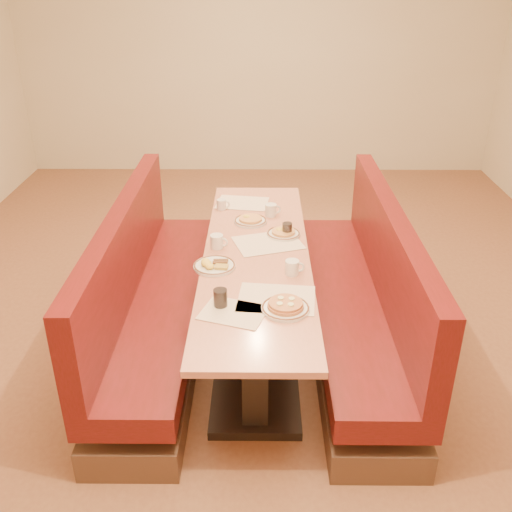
{
  "coord_description": "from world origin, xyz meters",
  "views": [
    {
      "loc": [
        0.03,
        -3.39,
        2.46
      ],
      "look_at": [
        0.0,
        -0.24,
        0.85
      ],
      "focal_mm": 40.0,
      "sensor_mm": 36.0,
      "label": 1
    }
  ],
  "objects_px": {
    "eggs_plate": "(214,265)",
    "coffee_mug_c": "(271,210)",
    "coffee_mug_a": "(293,267)",
    "soda_tumbler_near": "(220,298)",
    "coffee_mug_b": "(217,241)",
    "soda_tumbler_mid": "(287,229)",
    "diner_table": "(256,301)",
    "pancake_plate": "(286,307)",
    "coffee_mug_d": "(222,204)",
    "booth_left": "(152,302)",
    "booth_right": "(361,303)"
  },
  "relations": [
    {
      "from": "booth_right",
      "to": "eggs_plate",
      "type": "bearing_deg",
      "value": -168.36
    },
    {
      "from": "pancake_plate",
      "to": "soda_tumbler_near",
      "type": "relative_size",
      "value": 2.52
    },
    {
      "from": "booth_right",
      "to": "coffee_mug_b",
      "type": "relative_size",
      "value": 20.29
    },
    {
      "from": "eggs_plate",
      "to": "coffee_mug_d",
      "type": "bearing_deg",
      "value": 90.57
    },
    {
      "from": "coffee_mug_a",
      "to": "soda_tumbler_mid",
      "type": "xyz_separation_m",
      "value": [
        -0.01,
        0.56,
        -0.0
      ]
    },
    {
      "from": "diner_table",
      "to": "coffee_mug_d",
      "type": "height_order",
      "value": "coffee_mug_d"
    },
    {
      "from": "soda_tumbler_mid",
      "to": "booth_left",
      "type": "bearing_deg",
      "value": -163.65
    },
    {
      "from": "coffee_mug_c",
      "to": "soda_tumbler_near",
      "type": "height_order",
      "value": "soda_tumbler_near"
    },
    {
      "from": "diner_table",
      "to": "eggs_plate",
      "type": "xyz_separation_m",
      "value": [
        -0.27,
        -0.21,
        0.39
      ]
    },
    {
      "from": "pancake_plate",
      "to": "coffee_mug_c",
      "type": "distance_m",
      "value": 1.34
    },
    {
      "from": "pancake_plate",
      "to": "coffee_mug_c",
      "type": "xyz_separation_m",
      "value": [
        -0.06,
        1.34,
        0.03
      ]
    },
    {
      "from": "soda_tumbler_near",
      "to": "soda_tumbler_mid",
      "type": "relative_size",
      "value": 1.13
    },
    {
      "from": "booth_right",
      "to": "coffee_mug_a",
      "type": "distance_m",
      "value": 0.73
    },
    {
      "from": "coffee_mug_a",
      "to": "soda_tumbler_near",
      "type": "distance_m",
      "value": 0.57
    },
    {
      "from": "diner_table",
      "to": "soda_tumbler_near",
      "type": "bearing_deg",
      "value": -106.33
    },
    {
      "from": "diner_table",
      "to": "coffee_mug_d",
      "type": "distance_m",
      "value": 0.92
    },
    {
      "from": "pancake_plate",
      "to": "soda_tumbler_near",
      "type": "bearing_deg",
      "value": 174.64
    },
    {
      "from": "diner_table",
      "to": "coffee_mug_c",
      "type": "xyz_separation_m",
      "value": [
        0.11,
        0.64,
        0.42
      ]
    },
    {
      "from": "diner_table",
      "to": "booth_left",
      "type": "bearing_deg",
      "value": 180.0
    },
    {
      "from": "diner_table",
      "to": "soda_tumbler_near",
      "type": "distance_m",
      "value": 0.82
    },
    {
      "from": "booth_left",
      "to": "soda_tumbler_near",
      "type": "bearing_deg",
      "value": -51.2
    },
    {
      "from": "booth_left",
      "to": "coffee_mug_d",
      "type": "height_order",
      "value": "booth_left"
    },
    {
      "from": "coffee_mug_d",
      "to": "coffee_mug_b",
      "type": "bearing_deg",
      "value": -89.91
    },
    {
      "from": "coffee_mug_a",
      "to": "diner_table",
      "type": "bearing_deg",
      "value": 126.96
    },
    {
      "from": "booth_right",
      "to": "soda_tumbler_mid",
      "type": "distance_m",
      "value": 0.73
    },
    {
      "from": "coffee_mug_b",
      "to": "coffee_mug_d",
      "type": "distance_m",
      "value": 0.69
    },
    {
      "from": "soda_tumbler_near",
      "to": "soda_tumbler_mid",
      "type": "height_order",
      "value": "soda_tumbler_near"
    },
    {
      "from": "coffee_mug_c",
      "to": "diner_table",
      "type": "bearing_deg",
      "value": -109.77
    },
    {
      "from": "booth_left",
      "to": "soda_tumbler_mid",
      "type": "xyz_separation_m",
      "value": [
        0.95,
        0.28,
        0.44
      ]
    },
    {
      "from": "booth_right",
      "to": "coffee_mug_c",
      "type": "distance_m",
      "value": 0.99
    },
    {
      "from": "pancake_plate",
      "to": "diner_table",
      "type": "bearing_deg",
      "value": 103.46
    },
    {
      "from": "coffee_mug_c",
      "to": "soda_tumbler_mid",
      "type": "distance_m",
      "value": 0.37
    },
    {
      "from": "coffee_mug_b",
      "to": "soda_tumbler_near",
      "type": "relative_size",
      "value": 1.15
    },
    {
      "from": "pancake_plate",
      "to": "eggs_plate",
      "type": "xyz_separation_m",
      "value": [
        -0.44,
        0.5,
        -0.0
      ]
    },
    {
      "from": "diner_table",
      "to": "coffee_mug_a",
      "type": "bearing_deg",
      "value": -51.62
    },
    {
      "from": "coffee_mug_c",
      "to": "coffee_mug_d",
      "type": "height_order",
      "value": "coffee_mug_c"
    },
    {
      "from": "diner_table",
      "to": "soda_tumbler_mid",
      "type": "height_order",
      "value": "soda_tumbler_mid"
    },
    {
      "from": "soda_tumbler_near",
      "to": "pancake_plate",
      "type": "bearing_deg",
      "value": -5.36
    },
    {
      "from": "booth_left",
      "to": "booth_right",
      "type": "bearing_deg",
      "value": 0.0
    },
    {
      "from": "soda_tumbler_near",
      "to": "soda_tumbler_mid",
      "type": "distance_m",
      "value": 1.03
    },
    {
      "from": "eggs_plate",
      "to": "coffee_mug_c",
      "type": "bearing_deg",
      "value": 65.94
    },
    {
      "from": "coffee_mug_a",
      "to": "coffee_mug_c",
      "type": "bearing_deg",
      "value": 95.86
    },
    {
      "from": "booth_right",
      "to": "soda_tumbler_near",
      "type": "xyz_separation_m",
      "value": [
        -0.93,
        -0.67,
        0.44
      ]
    },
    {
      "from": "eggs_plate",
      "to": "coffee_mug_a",
      "type": "height_order",
      "value": "coffee_mug_a"
    },
    {
      "from": "booth_left",
      "to": "soda_tumbler_mid",
      "type": "bearing_deg",
      "value": 16.35
    },
    {
      "from": "booth_right",
      "to": "diner_table",
      "type": "bearing_deg",
      "value": 180.0
    },
    {
      "from": "diner_table",
      "to": "eggs_plate",
      "type": "distance_m",
      "value": 0.52
    },
    {
      "from": "diner_table",
      "to": "soda_tumbler_mid",
      "type": "xyz_separation_m",
      "value": [
        0.22,
        0.28,
        0.42
      ]
    },
    {
      "from": "eggs_plate",
      "to": "coffee_mug_c",
      "type": "height_order",
      "value": "coffee_mug_c"
    },
    {
      "from": "soda_tumbler_near",
      "to": "coffee_mug_a",
      "type": "bearing_deg",
      "value": 42.04
    }
  ]
}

